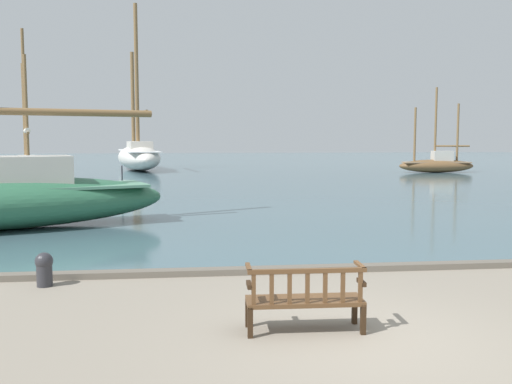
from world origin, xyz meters
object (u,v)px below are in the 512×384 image
object	(u,v)px
mooring_bollard	(44,268)
sailboat_nearest_port	(139,155)
channel_buoy	(122,188)
sailboat_outer_port	(437,164)
sailboat_distant_harbor	(28,171)
park_bench	(305,298)

from	to	relation	value
mooring_bollard	sailboat_nearest_port	bearing A→B (deg)	92.34
mooring_bollard	channel_buoy	world-z (taller)	channel_buoy
sailboat_outer_port	sailboat_nearest_port	size ratio (longest dim) A/B	0.48
sailboat_distant_harbor	mooring_bollard	distance (m)	21.22
park_bench	sailboat_outer_port	world-z (taller)	sailboat_outer_port
sailboat_nearest_port	mooring_bollard	size ratio (longest dim) A/B	20.77
sailboat_outer_port	channel_buoy	size ratio (longest dim) A/B	4.64
mooring_bollard	channel_buoy	bearing A→B (deg)	91.54
sailboat_outer_port	channel_buoy	distance (m)	24.94
park_bench	channel_buoy	bearing A→B (deg)	104.14
sailboat_nearest_port	sailboat_outer_port	bearing A→B (deg)	-14.36
sailboat_outer_port	sailboat_distant_harbor	xyz separation A→B (m)	(-26.15, -8.72, 0.17)
mooring_bollard	channel_buoy	xyz separation A→B (m)	(-0.41, 15.24, 0.06)
park_bench	sailboat_outer_port	distance (m)	35.83
sailboat_outer_port	sailboat_nearest_port	distance (m)	22.44
sailboat_distant_harbor	sailboat_nearest_port	xyz separation A→B (m)	(4.42, 14.28, 0.36)
sailboat_outer_port	sailboat_distant_harbor	bearing A→B (deg)	-161.57
sailboat_distant_harbor	mooring_bollard	size ratio (longest dim) A/B	13.24
sailboat_nearest_port	channel_buoy	bearing A→B (deg)	-87.03
park_bench	channel_buoy	world-z (taller)	channel_buoy
sailboat_outer_port	sailboat_nearest_port	bearing A→B (deg)	165.64
park_bench	mooring_bollard	xyz separation A→B (m)	(-4.15, 2.86, -0.13)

